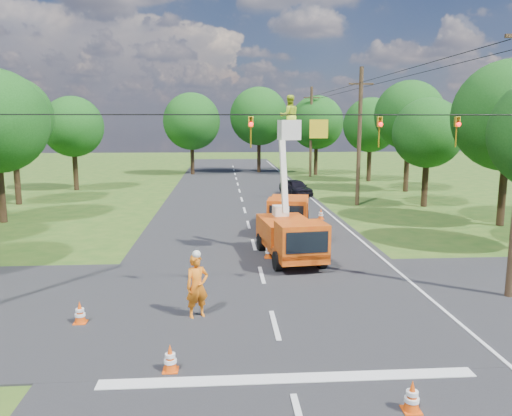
{
  "coord_description": "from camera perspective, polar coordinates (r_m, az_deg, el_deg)",
  "views": [
    {
      "loc": [
        -1.54,
        -14.12,
        6.05
      ],
      "look_at": [
        -0.16,
        5.96,
        2.6
      ],
      "focal_mm": 35.0,
      "sensor_mm": 36.0,
      "label": 1
    }
  ],
  "objects": [
    {
      "name": "stop_bar",
      "position": [
        12.57,
        3.8,
        -19.05
      ],
      "size": [
        9.0,
        0.45,
        0.02
      ],
      "primitive_type": "cube",
      "color": "silver",
      "rests_on": "ground"
    },
    {
      "name": "tree_far_a",
      "position": [
        59.22,
        -7.37,
        9.78
      ],
      "size": [
        6.6,
        6.6,
        9.5
      ],
      "color": "#382616",
      "rests_on": "ground"
    },
    {
      "name": "pole_right_far",
      "position": [
        57.01,
        6.3,
        8.72
      ],
      "size": [
        1.8,
        0.3,
        10.0
      ],
      "color": "#4C3823",
      "rests_on": "ground"
    },
    {
      "name": "traffic_cone_6",
      "position": [
        31.74,
        7.43,
        -0.69
      ],
      "size": [
        0.38,
        0.38,
        0.71
      ],
      "color": "#E44B0C",
      "rests_on": "ground"
    },
    {
      "name": "ground_worker",
      "position": [
        15.82,
        -6.74,
        -8.9
      ],
      "size": [
        0.87,
        0.74,
        2.03
      ],
      "primitive_type": "imported",
      "rotation": [
        0.0,
        0.0,
        0.42
      ],
      "color": "orange",
      "rests_on": "ground"
    },
    {
      "name": "tree_right_d",
      "position": [
        46.11,
        17.11,
        10.08
      ],
      "size": [
        6.0,
        6.0,
        9.7
      ],
      "color": "#382616",
      "rests_on": "ground"
    },
    {
      "name": "second_truck",
      "position": [
        28.14,
        3.74,
        -0.46
      ],
      "size": [
        3.0,
        5.83,
        2.08
      ],
      "rotation": [
        0.0,
        0.0,
        -0.18
      ],
      "color": "#DB5F0F",
      "rests_on": "ground"
    },
    {
      "name": "traffic_cone_4",
      "position": [
        16.36,
        -19.48,
        -11.21
      ],
      "size": [
        0.38,
        0.38,
        0.71
      ],
      "color": "#E44B0C",
      "rests_on": "ground"
    },
    {
      "name": "bucket_truck",
      "position": [
        22.12,
        3.95,
        -1.93
      ],
      "size": [
        2.69,
        5.64,
        7.23
      ],
      "rotation": [
        0.0,
        0.0,
        0.12
      ],
      "color": "#DB5F0F",
      "rests_on": "ground"
    },
    {
      "name": "tree_left_e",
      "position": [
        41.06,
        -26.11,
        9.37
      ],
      "size": [
        5.8,
        5.8,
        9.41
      ],
      "color": "#382616",
      "rests_on": "ground"
    },
    {
      "name": "tree_right_b",
      "position": [
        32.62,
        26.93,
        9.36
      ],
      "size": [
        6.4,
        6.4,
        9.65
      ],
      "color": "#382616",
      "rests_on": "ground"
    },
    {
      "name": "traffic_cone_3",
      "position": [
        25.26,
        7.55,
        -3.38
      ],
      "size": [
        0.38,
        0.38,
        0.71
      ],
      "color": "#E44B0C",
      "rests_on": "ground"
    },
    {
      "name": "tree_right_c",
      "position": [
        38.09,
        19.04,
        8.09
      ],
      "size": [
        5.0,
        5.0,
        7.83
      ],
      "color": "#382616",
      "rests_on": "ground"
    },
    {
      "name": "road_main",
      "position": [
        34.68,
        -1.32,
        -0.32
      ],
      "size": [
        12.0,
        100.0,
        0.06
      ],
      "primitive_type": "cube",
      "color": "black",
      "rests_on": "ground"
    },
    {
      "name": "tree_far_c",
      "position": [
        59.16,
        6.94,
        9.66
      ],
      "size": [
        6.2,
        6.2,
        9.18
      ],
      "color": "#382616",
      "rests_on": "ground"
    },
    {
      "name": "traffic_cone_2",
      "position": [
        22.54,
        1.46,
        -4.9
      ],
      "size": [
        0.38,
        0.38,
        0.71
      ],
      "color": "#E44B0C",
      "rests_on": "ground"
    },
    {
      "name": "signal_span",
      "position": [
        16.54,
        9.34,
        9.01
      ],
      "size": [
        18.0,
        0.29,
        1.07
      ],
      "color": "black",
      "rests_on": "ground"
    },
    {
      "name": "tree_right_e",
      "position": [
        53.37,
        12.96,
        9.22
      ],
      "size": [
        5.6,
        5.6,
        8.63
      ],
      "color": "#382616",
      "rests_on": "ground"
    },
    {
      "name": "road_cross",
      "position": [
        17.28,
        1.46,
        -10.76
      ],
      "size": [
        56.0,
        10.0,
        0.07
      ],
      "primitive_type": "cube",
      "color": "black",
      "rests_on": "ground"
    },
    {
      "name": "tree_far_b",
      "position": [
        61.29,
        0.34,
        10.43
      ],
      "size": [
        7.0,
        7.0,
        10.32
      ],
      "color": "#382616",
      "rests_on": "ground"
    },
    {
      "name": "tree_left_f",
      "position": [
        47.99,
        -20.2,
        8.7
      ],
      "size": [
        5.4,
        5.4,
        8.4
      ],
      "color": "#382616",
      "rests_on": "ground"
    },
    {
      "name": "traffic_cone_0",
      "position": [
        12.91,
        -9.78,
        -16.58
      ],
      "size": [
        0.38,
        0.38,
        0.71
      ],
      "color": "#E44B0C",
      "rests_on": "ground"
    },
    {
      "name": "ground",
      "position": [
        34.68,
        -1.32,
        -0.32
      ],
      "size": [
        140.0,
        140.0,
        0.0
      ],
      "primitive_type": "plane",
      "color": "#295118",
      "rests_on": "ground"
    },
    {
      "name": "edge_line",
      "position": [
        35.38,
        7.78,
        -0.21
      ],
      "size": [
        0.12,
        90.0,
        0.02
      ],
      "primitive_type": "cube",
      "color": "silver",
      "rests_on": "ground"
    },
    {
      "name": "traffic_cone_1",
      "position": [
        11.69,
        17.4,
        -19.87
      ],
      "size": [
        0.38,
        0.38,
        0.71
      ],
      "color": "#E44B0C",
      "rests_on": "ground"
    },
    {
      "name": "pole_right_mid",
      "position": [
        37.5,
        11.73,
        8.08
      ],
      "size": [
        1.8,
        0.3,
        10.0
      ],
      "color": "#4C3823",
      "rests_on": "ground"
    },
    {
      "name": "distant_car",
      "position": [
        42.05,
        4.57,
        2.36
      ],
      "size": [
        2.75,
        4.32,
        1.37
      ],
      "primitive_type": "imported",
      "rotation": [
        0.0,
        0.0,
        0.3
      ],
      "color": "black",
      "rests_on": "ground"
    }
  ]
}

